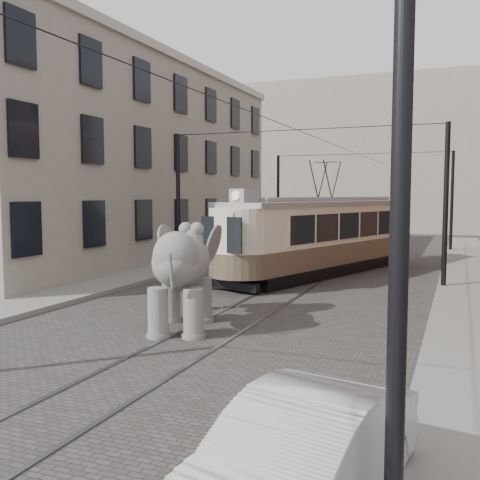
% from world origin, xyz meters
% --- Properties ---
extents(ground, '(120.00, 120.00, 0.00)m').
position_xyz_m(ground, '(0.00, 0.00, 0.00)').
color(ground, '#3F3C3A').
extents(tram_rails, '(1.54, 80.00, 0.02)m').
position_xyz_m(tram_rails, '(0.00, 0.00, 0.01)').
color(tram_rails, slate).
rests_on(tram_rails, ground).
extents(sidewalk_right, '(2.00, 60.00, 0.15)m').
position_xyz_m(sidewalk_right, '(6.00, 0.00, 0.07)').
color(sidewalk_right, slate).
rests_on(sidewalk_right, ground).
extents(sidewalk_left, '(2.00, 60.00, 0.15)m').
position_xyz_m(sidewalk_left, '(-6.50, 0.00, 0.07)').
color(sidewalk_left, slate).
rests_on(sidewalk_left, ground).
extents(stucco_building, '(7.00, 24.00, 10.00)m').
position_xyz_m(stucco_building, '(-11.00, 10.00, 5.00)').
color(stucco_building, gray).
rests_on(stucco_building, ground).
extents(distant_block, '(28.00, 10.00, 14.00)m').
position_xyz_m(distant_block, '(0.00, 40.00, 7.00)').
color(distant_block, gray).
rests_on(distant_block, ground).
extents(catenary, '(11.00, 30.20, 6.00)m').
position_xyz_m(catenary, '(-0.20, 5.00, 3.00)').
color(catenary, black).
rests_on(catenary, ground).
extents(tram, '(6.21, 12.38, 4.84)m').
position_xyz_m(tram, '(0.28, 8.27, 2.42)').
color(tram, beige).
rests_on(tram, ground).
extents(elephant, '(3.66, 4.91, 2.68)m').
position_xyz_m(elephant, '(-0.82, -2.79, 1.34)').
color(elephant, slate).
rests_on(elephant, ground).
extents(parked_car, '(2.14, 4.22, 1.33)m').
position_xyz_m(parked_car, '(4.22, -9.78, 0.66)').
color(parked_car, '#A4A4A8').
rests_on(parked_car, ground).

